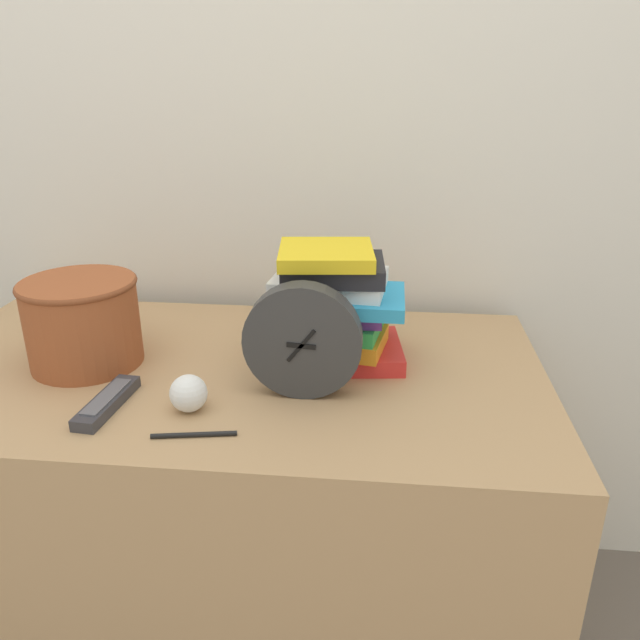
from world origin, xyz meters
TOP-DOWN VIEW (x-y plane):
  - wall_back at (0.00, 0.74)m, footprint 6.00×0.04m
  - desk at (0.00, 0.33)m, footprint 1.23×0.67m
  - desk_clock at (0.17, 0.24)m, footprint 0.21×0.04m
  - book_stack at (0.21, 0.38)m, footprint 0.26×0.22m
  - basket at (-0.27, 0.32)m, footprint 0.22×0.22m
  - tv_remote at (-0.16, 0.16)m, footprint 0.06×0.17m
  - crumpled_paper_ball at (-0.02, 0.17)m, footprint 0.06×0.06m
  - pen at (0.01, 0.09)m, footprint 0.13×0.03m

SIDE VIEW (x-z plane):
  - desk at x=0.00m, z-range 0.00..0.71m
  - pen at x=0.01m, z-range 0.71..0.72m
  - tv_remote at x=-0.16m, z-range 0.71..0.73m
  - crumpled_paper_ball at x=-0.02m, z-range 0.71..0.77m
  - basket at x=-0.27m, z-range 0.71..0.88m
  - desk_clock at x=0.17m, z-range 0.71..0.91m
  - book_stack at x=0.21m, z-range 0.71..0.94m
  - wall_back at x=0.00m, z-range 0.00..2.40m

